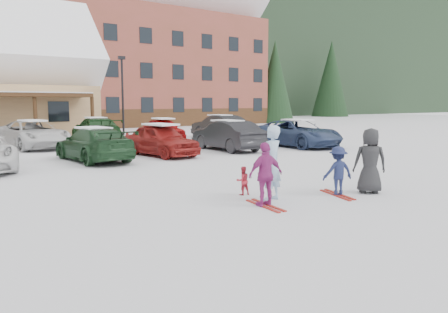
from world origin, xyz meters
TOP-DOWN VIEW (x-y plane):
  - ground at (0.00, 0.00)m, footprint 160.00×160.00m
  - alpine_hotel at (14.27, 38.00)m, footprint 31.48×14.01m
  - lamp_post at (6.66, 22.95)m, footprint 0.50×0.25m
  - conifer_1 at (30.00, 32.00)m, footprint 4.84×4.84m
  - conifer_3 at (6.00, 44.00)m, footprint 3.96×3.96m
  - conifer_4 at (34.00, 46.00)m, footprint 5.06×5.06m
  - adult_skier at (0.82, -0.25)m, footprint 0.76×0.59m
  - toddler_red at (0.65, 0.64)m, footprint 0.41×0.34m
  - child_navy at (2.62, -0.82)m, footprint 0.93×0.70m
  - skis_child_navy at (2.62, -0.82)m, footprint 0.62×1.39m
  - child_magenta at (0.31, -0.65)m, footprint 0.92×0.49m
  - skis_child_magenta at (0.31, -0.65)m, footprint 0.40×1.41m
  - bystander_dark at (3.54, -1.12)m, footprint 1.00×0.97m
  - parked_car_3 at (-0.23, 9.50)m, footprint 2.21×4.86m
  - parked_car_4 at (2.87, 9.53)m, footprint 2.24×4.40m
  - parked_car_5 at (6.70, 9.68)m, footprint 1.72×4.62m
  - parked_car_6 at (10.89, 8.93)m, footprint 2.53×5.35m
  - parked_car_10 at (-1.12, 16.37)m, footprint 3.21×5.63m
  - parked_car_11 at (2.66, 17.49)m, footprint 2.70×5.44m
  - parked_car_12 at (6.81, 16.84)m, footprint 2.05×4.29m
  - parked_car_13 at (10.97, 16.44)m, footprint 1.94×4.84m

SIDE VIEW (x-z plane):
  - ground at x=0.00m, z-range 0.00..0.00m
  - skis_child_navy at x=2.62m, z-range 0.00..0.03m
  - skis_child_magenta at x=0.31m, z-range 0.00..0.03m
  - toddler_red at x=0.65m, z-range 0.00..0.75m
  - child_navy at x=2.62m, z-range 0.00..1.28m
  - parked_car_3 at x=-0.23m, z-range 0.00..1.38m
  - parked_car_12 at x=6.81m, z-range 0.00..1.41m
  - parked_car_4 at x=2.87m, z-range 0.00..1.43m
  - parked_car_6 at x=10.89m, z-range 0.00..1.48m
  - parked_car_10 at x=-1.12m, z-range 0.00..1.48m
  - child_magenta at x=0.31m, z-range 0.00..1.50m
  - parked_car_5 at x=6.70m, z-range 0.00..1.51m
  - parked_car_11 at x=2.66m, z-range 0.00..1.52m
  - parked_car_13 at x=10.97m, z-range 0.00..1.56m
  - bystander_dark at x=3.54m, z-range 0.00..1.73m
  - adult_skier at x=0.82m, z-range 0.00..1.85m
  - lamp_post at x=6.66m, z-range 0.40..6.23m
  - conifer_3 at x=6.00m, z-range 0.53..9.71m
  - conifer_1 at x=30.00m, z-range 0.65..11.87m
  - conifer_4 at x=34.00m, z-range 0.68..12.41m
  - alpine_hotel at x=14.27m, z-range -2.11..19.37m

